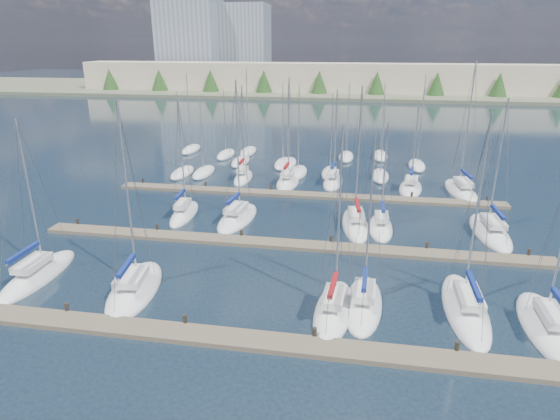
% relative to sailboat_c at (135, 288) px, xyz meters
% --- Properties ---
extents(ground, '(400.00, 400.00, 0.00)m').
position_rel_sailboat_c_xyz_m(ground, '(9.14, 53.46, -0.18)').
color(ground, '#1B2937').
rests_on(ground, ground).
extents(dock_near, '(44.00, 1.93, 1.10)m').
position_rel_sailboat_c_xyz_m(dock_near, '(9.14, -4.53, -0.03)').
color(dock_near, '#6B5E4C').
rests_on(dock_near, ground).
extents(dock_mid, '(44.00, 1.93, 1.10)m').
position_rel_sailboat_c_xyz_m(dock_mid, '(9.14, 9.47, -0.03)').
color(dock_mid, '#6B5E4C').
rests_on(dock_mid, ground).
extents(dock_far, '(44.00, 1.93, 1.10)m').
position_rel_sailboat_c_xyz_m(dock_far, '(9.14, 23.47, -0.03)').
color(dock_far, '#6B5E4C').
rests_on(dock_far, ground).
extents(sailboat_c, '(4.47, 8.85, 14.02)m').
position_rel_sailboat_c_xyz_m(sailboat_c, '(0.00, 0.00, 0.00)').
color(sailboat_c, white).
rests_on(sailboat_c, ground).
extents(sailboat_d, '(2.96, 7.93, 12.86)m').
position_rel_sailboat_c_xyz_m(sailboat_d, '(14.06, -0.38, 0.01)').
color(sailboat_d, white).
rests_on(sailboat_d, ground).
extents(sailboat_i, '(2.66, 7.53, 12.32)m').
position_rel_sailboat_c_xyz_m(sailboat_i, '(-2.07, 15.15, 0.02)').
color(sailboat_i, white).
rests_on(sailboat_i, ground).
extents(sailboat_p, '(2.69, 7.11, 12.13)m').
position_rel_sailboat_c_xyz_m(sailboat_p, '(12.09, 29.16, 0.01)').
color(sailboat_p, white).
rests_on(sailboat_p, ground).
extents(sailboat_n, '(2.30, 6.81, 12.45)m').
position_rel_sailboat_c_xyz_m(sailboat_n, '(0.59, 29.05, 0.02)').
color(sailboat_n, white).
rests_on(sailboat_n, ground).
extents(sailboat_o, '(2.66, 7.16, 13.52)m').
position_rel_sailboat_c_xyz_m(sailboat_o, '(6.53, 28.07, 0.01)').
color(sailboat_o, white).
rests_on(sailboat_o, ground).
extents(sailboat_k, '(3.29, 9.25, 13.71)m').
position_rel_sailboat_c_xyz_m(sailboat_k, '(15.11, 15.24, 0.01)').
color(sailboat_k, white).
rests_on(sailboat_k, ground).
extents(sailboat_l, '(2.28, 6.77, 10.60)m').
position_rel_sailboat_c_xyz_m(sailboat_l, '(17.49, 14.77, 0.00)').
color(sailboat_l, white).
rests_on(sailboat_l, ground).
extents(sailboat_r, '(3.73, 9.85, 15.48)m').
position_rel_sailboat_c_xyz_m(sailboat_r, '(27.09, 28.06, 0.01)').
color(sailboat_r, white).
rests_on(sailboat_r, ground).
extents(sailboat_m, '(3.24, 9.43, 12.87)m').
position_rel_sailboat_c_xyz_m(sailboat_m, '(27.37, 15.44, -0.01)').
color(sailboat_m, white).
rests_on(sailboat_m, ground).
extents(sailboat_a, '(2.91, 8.79, 12.46)m').
position_rel_sailboat_c_xyz_m(sailboat_a, '(-8.09, 0.70, -0.00)').
color(sailboat_a, white).
rests_on(sailboat_a, ground).
extents(sailboat_j, '(3.59, 8.64, 14.11)m').
position_rel_sailboat_c_xyz_m(sailboat_j, '(3.56, 14.95, 0.00)').
color(sailboat_j, white).
rests_on(sailboat_j, ground).
extents(sailboat_f, '(2.79, 9.59, 13.54)m').
position_rel_sailboat_c_xyz_m(sailboat_f, '(22.55, 1.29, -0.00)').
color(sailboat_f, white).
rests_on(sailboat_f, ground).
extents(sailboat_e, '(2.80, 7.79, 12.38)m').
position_rel_sailboat_c_xyz_m(sailboat_e, '(15.96, 0.70, 0.01)').
color(sailboat_e, white).
rests_on(sailboat_e, ground).
extents(sailboat_g, '(3.24, 8.73, 14.35)m').
position_rel_sailboat_c_xyz_m(sailboat_g, '(27.17, -0.13, 0.00)').
color(sailboat_g, white).
rests_on(sailboat_g, ground).
extents(sailboat_q, '(3.61, 7.69, 10.94)m').
position_rel_sailboat_c_xyz_m(sailboat_q, '(21.35, 28.14, -0.00)').
color(sailboat_q, white).
rests_on(sailboat_q, ground).
extents(distant_boats, '(36.93, 20.75, 13.30)m').
position_rel_sailboat_c_xyz_m(distant_boats, '(4.80, 37.22, 0.11)').
color(distant_boats, '#9EA0A5').
rests_on(distant_boats, ground).
extents(shoreline, '(400.00, 60.00, 38.00)m').
position_rel_sailboat_c_xyz_m(shoreline, '(-4.15, 143.23, 7.26)').
color(shoreline, '#666B51').
rests_on(shoreline, ground).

